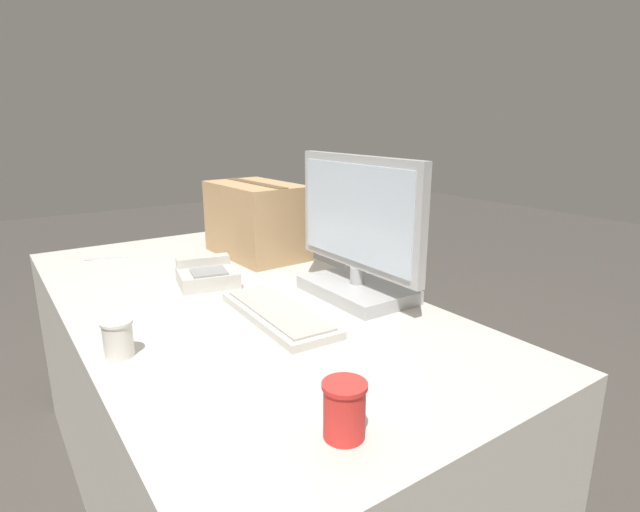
{
  "coord_description": "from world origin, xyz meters",
  "views": [
    {
      "loc": [
        1.33,
        -0.59,
        1.23
      ],
      "look_at": [
        0.23,
        0.18,
        0.86
      ],
      "focal_mm": 28.0,
      "sensor_mm": 36.0,
      "label": 1
    }
  ],
  "objects_px": {
    "paper_cup_left": "(118,338)",
    "cardboard_box": "(256,220)",
    "keyboard": "(278,314)",
    "desk_phone": "(207,275)",
    "monitor": "(357,240)",
    "paper_cup_right": "(344,410)",
    "spoon": "(99,259)"
  },
  "relations": [
    {
      "from": "monitor",
      "to": "cardboard_box",
      "type": "relative_size",
      "value": 1.25
    },
    {
      "from": "paper_cup_left",
      "to": "paper_cup_right",
      "type": "distance_m",
      "value": 0.58
    },
    {
      "from": "keyboard",
      "to": "paper_cup_left",
      "type": "height_order",
      "value": "paper_cup_left"
    },
    {
      "from": "keyboard",
      "to": "desk_phone",
      "type": "xyz_separation_m",
      "value": [
        -0.39,
        -0.04,
        0.02
      ]
    },
    {
      "from": "paper_cup_right",
      "to": "keyboard",
      "type": "bearing_deg",
      "value": 161.62
    },
    {
      "from": "paper_cup_left",
      "to": "cardboard_box",
      "type": "relative_size",
      "value": 0.2
    },
    {
      "from": "spoon",
      "to": "monitor",
      "type": "bearing_deg",
      "value": 145.26
    },
    {
      "from": "desk_phone",
      "to": "cardboard_box",
      "type": "xyz_separation_m",
      "value": [
        -0.23,
        0.3,
        0.11
      ]
    },
    {
      "from": "monitor",
      "to": "desk_phone",
      "type": "distance_m",
      "value": 0.51
    },
    {
      "from": "paper_cup_left",
      "to": "spoon",
      "type": "distance_m",
      "value": 0.9
    },
    {
      "from": "spoon",
      "to": "paper_cup_right",
      "type": "bearing_deg",
      "value": 117.11
    },
    {
      "from": "keyboard",
      "to": "cardboard_box",
      "type": "height_order",
      "value": "cardboard_box"
    },
    {
      "from": "paper_cup_right",
      "to": "monitor",
      "type": "bearing_deg",
      "value": 139.53
    },
    {
      "from": "monitor",
      "to": "cardboard_box",
      "type": "distance_m",
      "value": 0.6
    },
    {
      "from": "desk_phone",
      "to": "monitor",
      "type": "bearing_deg",
      "value": 53.55
    },
    {
      "from": "keyboard",
      "to": "monitor",
      "type": "bearing_deg",
      "value": 96.2
    },
    {
      "from": "keyboard",
      "to": "paper_cup_right",
      "type": "distance_m",
      "value": 0.54
    },
    {
      "from": "monitor",
      "to": "paper_cup_right",
      "type": "relative_size",
      "value": 5.23
    },
    {
      "from": "keyboard",
      "to": "desk_phone",
      "type": "height_order",
      "value": "desk_phone"
    },
    {
      "from": "desk_phone",
      "to": "paper_cup_left",
      "type": "height_order",
      "value": "paper_cup_left"
    },
    {
      "from": "monitor",
      "to": "spoon",
      "type": "bearing_deg",
      "value": -147.82
    },
    {
      "from": "keyboard",
      "to": "paper_cup_left",
      "type": "bearing_deg",
      "value": -89.22
    },
    {
      "from": "cardboard_box",
      "to": "keyboard",
      "type": "bearing_deg",
      "value": -22.99
    },
    {
      "from": "paper_cup_left",
      "to": "desk_phone",
      "type": "bearing_deg",
      "value": 135.76
    },
    {
      "from": "keyboard",
      "to": "paper_cup_left",
      "type": "xyz_separation_m",
      "value": [
        -0.01,
        -0.41,
        0.03
      ]
    },
    {
      "from": "desk_phone",
      "to": "paper_cup_right",
      "type": "xyz_separation_m",
      "value": [
        0.9,
        -0.13,
        0.02
      ]
    },
    {
      "from": "spoon",
      "to": "cardboard_box",
      "type": "relative_size",
      "value": 0.36
    },
    {
      "from": "cardboard_box",
      "to": "paper_cup_left",
      "type": "bearing_deg",
      "value": -48.01
    },
    {
      "from": "monitor",
      "to": "paper_cup_right",
      "type": "xyz_separation_m",
      "value": [
        0.53,
        -0.46,
        -0.12
      ]
    },
    {
      "from": "keyboard",
      "to": "spoon",
      "type": "height_order",
      "value": "keyboard"
    },
    {
      "from": "monitor",
      "to": "desk_phone",
      "type": "height_order",
      "value": "monitor"
    },
    {
      "from": "monitor",
      "to": "cardboard_box",
      "type": "height_order",
      "value": "monitor"
    }
  ]
}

